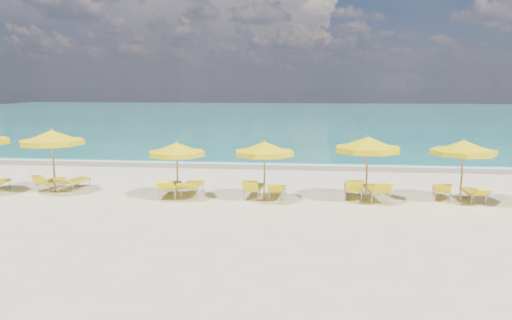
# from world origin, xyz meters

# --- Properties ---
(ground_plane) EXTENTS (120.00, 120.00, 0.00)m
(ground_plane) POSITION_xyz_m (0.00, 0.00, 0.00)
(ground_plane) COLOR beige
(ocean) EXTENTS (120.00, 80.00, 0.30)m
(ocean) POSITION_xyz_m (0.00, 48.00, 0.00)
(ocean) COLOR #147169
(ocean) RESTS_ON ground
(wet_sand_band) EXTENTS (120.00, 2.60, 0.01)m
(wet_sand_band) POSITION_xyz_m (0.00, 7.40, 0.00)
(wet_sand_band) COLOR tan
(wet_sand_band) RESTS_ON ground
(foam_line) EXTENTS (120.00, 1.20, 0.03)m
(foam_line) POSITION_xyz_m (0.00, 8.20, 0.00)
(foam_line) COLOR white
(foam_line) RESTS_ON ground
(whitecap_near) EXTENTS (14.00, 0.36, 0.05)m
(whitecap_near) POSITION_xyz_m (-6.00, 17.00, 0.00)
(whitecap_near) COLOR white
(whitecap_near) RESTS_ON ground
(whitecap_far) EXTENTS (18.00, 0.30, 0.05)m
(whitecap_far) POSITION_xyz_m (8.00, 24.00, 0.00)
(whitecap_far) COLOR white
(whitecap_far) RESTS_ON ground
(umbrella_2) EXTENTS (2.90, 2.90, 2.50)m
(umbrella_2) POSITION_xyz_m (-7.76, 0.13, 2.13)
(umbrella_2) COLOR #9D824E
(umbrella_2) RESTS_ON ground
(umbrella_3) EXTENTS (2.21, 2.21, 2.14)m
(umbrella_3) POSITION_xyz_m (-2.69, -0.41, 1.83)
(umbrella_3) COLOR #9D824E
(umbrella_3) RESTS_ON ground
(umbrella_4) EXTENTS (2.58, 2.58, 2.21)m
(umbrella_4) POSITION_xyz_m (0.51, -0.33, 1.88)
(umbrella_4) COLOR #9D824E
(umbrella_4) RESTS_ON ground
(umbrella_5) EXTENTS (2.94, 2.94, 2.40)m
(umbrella_5) POSITION_xyz_m (4.17, -0.03, 2.05)
(umbrella_5) COLOR #9D824E
(umbrella_5) RESTS_ON ground
(umbrella_6) EXTENTS (2.57, 2.57, 2.29)m
(umbrella_6) POSITION_xyz_m (7.52, 0.20, 1.96)
(umbrella_6) COLOR #9D824E
(umbrella_6) RESTS_ON ground
(lounger_2_left) EXTENTS (0.66, 1.61, 0.76)m
(lounger_2_left) POSITION_xyz_m (-8.17, 0.56, 0.20)
(lounger_2_left) COLOR #A5A8AD
(lounger_2_left) RESTS_ON ground
(lounger_2_right) EXTENTS (0.81, 1.79, 0.67)m
(lounger_2_right) POSITION_xyz_m (-7.22, 0.73, 0.20)
(lounger_2_right) COLOR #A5A8AD
(lounger_2_right) RESTS_ON ground
(lounger_3_left) EXTENTS (0.83, 1.99, 0.83)m
(lounger_3_left) POSITION_xyz_m (-3.07, -0.07, 0.24)
(lounger_3_left) COLOR #A5A8AD
(lounger_3_left) RESTS_ON ground
(lounger_3_right) EXTENTS (0.70, 2.01, 0.72)m
(lounger_3_right) POSITION_xyz_m (-2.30, 0.19, 0.23)
(lounger_3_right) COLOR #A5A8AD
(lounger_3_right) RESTS_ON ground
(lounger_4_left) EXTENTS (0.69, 1.77, 0.83)m
(lounger_4_left) POSITION_xyz_m (0.07, 0.18, 0.22)
(lounger_4_left) COLOR #A5A8AD
(lounger_4_left) RESTS_ON ground
(lounger_4_right) EXTENTS (0.62, 1.65, 0.70)m
(lounger_4_right) POSITION_xyz_m (0.96, 0.12, 0.20)
(lounger_4_right) COLOR #A5A8AD
(lounger_4_right) RESTS_ON ground
(lounger_5_left) EXTENTS (0.73, 1.93, 0.90)m
(lounger_5_left) POSITION_xyz_m (3.74, 0.45, 0.24)
(lounger_5_left) COLOR #A5A8AD
(lounger_5_left) RESTS_ON ground
(lounger_5_right) EXTENTS (0.88, 1.98, 0.90)m
(lounger_5_right) POSITION_xyz_m (4.54, 0.18, 0.24)
(lounger_5_right) COLOR #A5A8AD
(lounger_5_right) RESTS_ON ground
(lounger_6_left) EXTENTS (0.80, 1.72, 0.74)m
(lounger_6_left) POSITION_xyz_m (6.99, 0.78, 0.20)
(lounger_6_left) COLOR #A5A8AD
(lounger_6_left) RESTS_ON ground
(lounger_6_right) EXTENTS (0.68, 1.70, 0.69)m
(lounger_6_right) POSITION_xyz_m (8.02, 0.38, 0.20)
(lounger_6_right) COLOR #A5A8AD
(lounger_6_right) RESTS_ON ground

